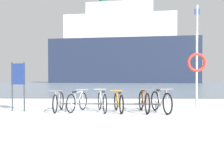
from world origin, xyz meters
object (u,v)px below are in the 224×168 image
(bicycle_2, at_px, (102,101))
(bicycle_4, at_px, (144,102))
(bicycle_1, at_px, (77,102))
(ferry_ship, at_px, (123,50))
(rescue_post, at_px, (197,60))
(bicycle_3, at_px, (119,102))
(bicycle_0, at_px, (58,102))
(info_sign, at_px, (18,78))
(bicycle_5, at_px, (161,102))

(bicycle_2, bearing_deg, bicycle_4, -4.29)
(bicycle_1, height_order, ferry_ship, ferry_ship)
(bicycle_4, distance_m, rescue_post, 2.75)
(bicycle_2, distance_m, bicycle_3, 0.59)
(bicycle_1, bearing_deg, bicycle_0, -177.91)
(bicycle_0, height_order, info_sign, info_sign)
(bicycle_3, bearing_deg, bicycle_5, -4.38)
(bicycle_5, bearing_deg, rescue_post, 33.22)
(bicycle_2, relative_size, bicycle_3, 1.05)
(bicycle_0, distance_m, rescue_post, 5.39)
(bicycle_0, height_order, rescue_post, rescue_post)
(bicycle_1, relative_size, rescue_post, 0.39)
(bicycle_2, height_order, bicycle_5, bicycle_5)
(ferry_ship, bearing_deg, bicycle_2, -92.29)
(bicycle_3, distance_m, ferry_ship, 67.10)
(bicycle_5, height_order, ferry_ship, ferry_ship)
(bicycle_5, relative_size, info_sign, 0.98)
(bicycle_5, bearing_deg, info_sign, 176.53)
(info_sign, distance_m, ferry_ship, 67.01)
(bicycle_1, xyz_separation_m, ferry_ship, (3.53, 66.26, 9.38))
(rescue_post, bearing_deg, bicycle_1, -170.53)
(bicycle_3, relative_size, info_sign, 0.93)
(bicycle_1, height_order, bicycle_4, bicycle_4)
(bicycle_4, xyz_separation_m, bicycle_5, (0.57, -0.10, 0.01))
(bicycle_0, relative_size, info_sign, 0.93)
(bicycle_1, bearing_deg, bicycle_3, -6.06)
(bicycle_4, distance_m, ferry_ship, 67.09)
(bicycle_0, distance_m, bicycle_5, 3.58)
(bicycle_4, bearing_deg, bicycle_5, -10.00)
(bicycle_1, xyz_separation_m, info_sign, (-2.12, 0.04, 0.82))
(bicycle_2, distance_m, info_sign, 3.11)
(bicycle_1, distance_m, rescue_post, 4.76)
(bicycle_1, xyz_separation_m, bicycle_3, (1.46, -0.15, -0.01))
(bicycle_3, distance_m, bicycle_4, 0.88)
(bicycle_0, xyz_separation_m, rescue_post, (5.11, 0.77, 1.54))
(bicycle_1, xyz_separation_m, bicycle_5, (2.90, -0.27, 0.02))
(info_sign, xyz_separation_m, ferry_ship, (5.65, 66.22, 8.56))
(bicycle_3, height_order, rescue_post, rescue_post)
(bicycle_3, bearing_deg, bicycle_2, 170.35)
(bicycle_4, height_order, bicycle_5, bicycle_5)
(bicycle_1, relative_size, bicycle_3, 0.95)
(bicycle_0, height_order, bicycle_5, bicycle_5)
(bicycle_0, distance_m, bicycle_2, 1.55)
(bicycle_0, height_order, bicycle_3, bicycle_0)
(bicycle_0, relative_size, bicycle_1, 1.06)
(bicycle_2, distance_m, bicycle_5, 2.04)
(bicycle_2, distance_m, ferry_ship, 67.02)
(bicycle_4, bearing_deg, bicycle_1, 175.94)
(bicycle_2, relative_size, rescue_post, 0.43)
(info_sign, height_order, rescue_post, rescue_post)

